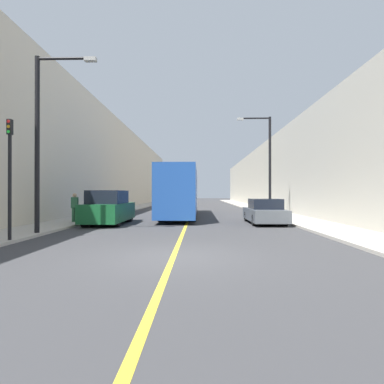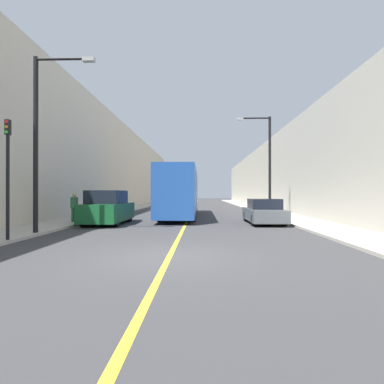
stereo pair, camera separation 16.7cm
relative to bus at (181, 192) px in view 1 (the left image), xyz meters
name	(u,v)px [view 1 (the left image)]	position (x,y,z in m)	size (l,w,h in m)	color
ground_plane	(173,257)	(0.67, -14.44, -1.87)	(200.00, 200.00, 0.00)	#38383A
sidewalk_left	(138,207)	(-6.47, 15.56, -1.81)	(2.59, 72.00, 0.12)	#B2AA9E
sidewalk_right	(249,207)	(7.81, 15.56, -1.81)	(2.59, 72.00, 0.12)	#B2AA9E
building_row_left	(113,167)	(-9.77, 15.56, 3.26)	(4.00, 72.00, 10.26)	beige
building_row_right	(275,177)	(11.11, 15.56, 2.04)	(4.00, 72.00, 7.83)	#B7B2A3
road_center_line	(193,207)	(0.67, 15.56, -1.87)	(0.16, 72.00, 0.01)	gold
bus	(181,192)	(0.00, 0.00, 0.00)	(2.41, 12.96, 3.51)	#1E4793
parked_suv_left	(109,209)	(-3.83, -5.68, -0.97)	(2.02, 4.66, 1.95)	#145128
car_right_near	(264,212)	(5.25, -5.12, -1.21)	(1.90, 4.45, 1.46)	#51565B
street_lamp_left	(43,132)	(-5.24, -10.33, 2.52)	(2.63, 0.24, 7.48)	black
street_lamp_right	(267,159)	(6.59, 0.15, 2.54)	(2.63, 0.24, 7.52)	black
traffic_light	(10,174)	(-5.37, -12.32, 0.59)	(0.16, 0.18, 4.31)	black
pedestrian	(75,207)	(-5.85, -5.60, -0.88)	(0.37, 0.23, 1.68)	#336B47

